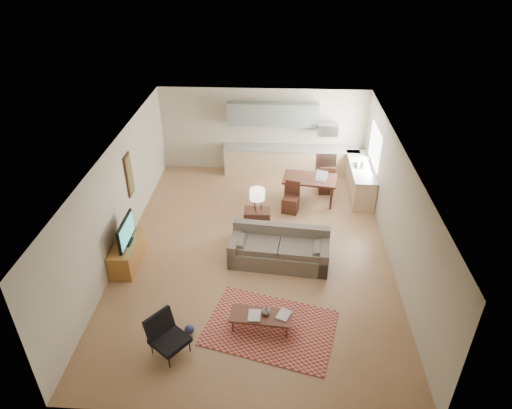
# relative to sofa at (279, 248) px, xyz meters

# --- Properties ---
(room) EXTENTS (9.00, 9.00, 9.00)m
(room) POSITION_rel_sofa_xyz_m (-0.59, 0.43, 0.93)
(room) COLOR #916845
(room) RESTS_ON ground
(kitchen_counter_back) EXTENTS (4.26, 0.64, 0.92)m
(kitchen_counter_back) POSITION_rel_sofa_xyz_m (0.31, 4.61, 0.04)
(kitchen_counter_back) COLOR tan
(kitchen_counter_back) RESTS_ON ground
(kitchen_counter_right) EXTENTS (0.64, 2.26, 0.92)m
(kitchen_counter_right) POSITION_rel_sofa_xyz_m (2.34, 3.43, 0.04)
(kitchen_counter_right) COLOR tan
(kitchen_counter_right) RESTS_ON ground
(kitchen_range) EXTENTS (0.62, 0.62, 0.90)m
(kitchen_range) POSITION_rel_sofa_xyz_m (1.41, 4.61, 0.03)
(kitchen_range) COLOR #A5A8AD
(kitchen_range) RESTS_ON ground
(kitchen_microwave) EXTENTS (0.62, 0.40, 0.35)m
(kitchen_microwave) POSITION_rel_sofa_xyz_m (1.41, 4.63, 1.13)
(kitchen_microwave) COLOR #A5A8AD
(kitchen_microwave) RESTS_ON room
(upper_cabinets) EXTENTS (2.80, 0.34, 0.70)m
(upper_cabinets) POSITION_rel_sofa_xyz_m (-0.29, 4.76, 1.53)
(upper_cabinets) COLOR slate
(upper_cabinets) RESTS_ON room
(window_right) EXTENTS (0.02, 1.40, 1.05)m
(window_right) POSITION_rel_sofa_xyz_m (2.64, 3.43, 1.13)
(window_right) COLOR white
(window_right) RESTS_ON room
(wall_art_left) EXTENTS (0.06, 0.42, 1.10)m
(wall_art_left) POSITION_rel_sofa_xyz_m (-3.80, 1.33, 1.13)
(wall_art_left) COLOR olive
(wall_art_left) RESTS_ON room
(triptych) EXTENTS (1.70, 0.04, 0.50)m
(triptych) POSITION_rel_sofa_xyz_m (-0.69, 4.90, 1.33)
(triptych) COLOR beige
(triptych) RESTS_ON room
(rug) EXTENTS (2.86, 2.31, 0.02)m
(rug) POSITION_rel_sofa_xyz_m (-0.15, -2.11, -0.41)
(rug) COLOR maroon
(rug) RESTS_ON floor
(sofa) EXTENTS (2.52, 1.29, 0.84)m
(sofa) POSITION_rel_sofa_xyz_m (0.00, 0.00, 0.00)
(sofa) COLOR brown
(sofa) RESTS_ON floor
(coffee_table) EXTENTS (1.26, 0.58, 0.37)m
(coffee_table) POSITION_rel_sofa_xyz_m (-0.34, -2.13, -0.24)
(coffee_table) COLOR #50281C
(coffee_table) RESTS_ON floor
(book_a) EXTENTS (0.26, 0.34, 0.03)m
(book_a) POSITION_rel_sofa_xyz_m (-0.58, -2.16, -0.04)
(book_a) COLOR maroon
(book_a) RESTS_ON coffee_table
(book_b) EXTENTS (0.47, 0.49, 0.02)m
(book_b) POSITION_rel_sofa_xyz_m (0.01, -2.06, -0.05)
(book_b) COLOR navy
(book_b) RESTS_ON coffee_table
(vase) EXTENTS (0.19, 0.19, 0.19)m
(vase) POSITION_rel_sofa_xyz_m (-0.24, -2.09, 0.03)
(vase) COLOR black
(vase) RESTS_ON coffee_table
(armchair) EXTENTS (0.97, 0.97, 0.79)m
(armchair) POSITION_rel_sofa_xyz_m (-1.99, -2.82, -0.02)
(armchair) COLOR black
(armchair) RESTS_ON floor
(tv_credenza) EXTENTS (0.51, 1.33, 0.61)m
(tv_credenza) POSITION_rel_sofa_xyz_m (-3.56, -0.24, -0.11)
(tv_credenza) COLOR brown
(tv_credenza) RESTS_ON floor
(tv) EXTENTS (0.10, 1.02, 0.61)m
(tv) POSITION_rel_sofa_xyz_m (-3.51, -0.24, 0.50)
(tv) COLOR black
(tv) RESTS_ON tv_credenza
(console_table) EXTENTS (0.67, 0.45, 0.77)m
(console_table) POSITION_rel_sofa_xyz_m (-0.57, 1.08, -0.03)
(console_table) COLOR #351B12
(console_table) RESTS_ON floor
(table_lamp) EXTENTS (0.38, 0.38, 0.62)m
(table_lamp) POSITION_rel_sofa_xyz_m (-0.57, 1.08, 0.66)
(table_lamp) COLOR beige
(table_lamp) RESTS_ON console_table
(dining_table) EXTENTS (1.60, 1.05, 0.76)m
(dining_table) POSITION_rel_sofa_xyz_m (0.83, 2.90, -0.04)
(dining_table) COLOR #351B12
(dining_table) RESTS_ON floor
(dining_chair_near) EXTENTS (0.52, 0.53, 0.88)m
(dining_chair_near) POSITION_rel_sofa_xyz_m (0.30, 2.31, 0.02)
(dining_chair_near) COLOR #351B12
(dining_chair_near) RESTS_ON floor
(dining_chair_far) EXTENTS (0.44, 0.47, 0.91)m
(dining_chair_far) POSITION_rel_sofa_xyz_m (1.36, 3.48, 0.03)
(dining_chair_far) COLOR #351B12
(dining_chair_far) RESTS_ON floor
(laptop) EXTENTS (0.38, 0.32, 0.24)m
(laptop) POSITION_rel_sofa_xyz_m (1.13, 2.80, 0.46)
(laptop) COLOR #A5A8AD
(laptop) RESTS_ON dining_table
(soap_bottle) EXTENTS (0.12, 0.13, 0.19)m
(soap_bottle) POSITION_rel_sofa_xyz_m (2.24, 3.43, 0.59)
(soap_bottle) COLOR beige
(soap_bottle) RESTS_ON kitchen_counter_right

